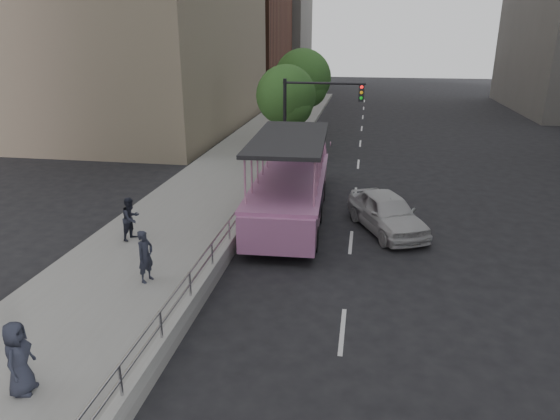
# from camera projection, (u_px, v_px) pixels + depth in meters

# --- Properties ---
(ground) EXTENTS (160.00, 160.00, 0.00)m
(ground) POSITION_uv_depth(u_px,v_px,m) (313.00, 291.00, 15.08)
(ground) COLOR black
(sidewalk) EXTENTS (5.50, 80.00, 0.30)m
(sidewalk) POSITION_uv_depth(u_px,v_px,m) (221.00, 184.00, 25.24)
(sidewalk) COLOR gray
(sidewalk) RESTS_ON ground
(kerb_wall) EXTENTS (0.24, 30.00, 0.36)m
(kerb_wall) POSITION_uv_depth(u_px,v_px,m) (230.00, 244.00, 17.28)
(kerb_wall) COLOR #A9A9A4
(kerb_wall) RESTS_ON sidewalk
(guardrail) EXTENTS (0.07, 22.00, 0.71)m
(guardrail) POSITION_uv_depth(u_px,v_px,m) (229.00, 226.00, 17.06)
(guardrail) COLOR #AEAEB3
(guardrail) RESTS_ON kerb_wall
(duck_boat) EXTENTS (3.10, 10.95, 3.60)m
(duck_boat) POSITION_uv_depth(u_px,v_px,m) (293.00, 182.00, 21.43)
(duck_boat) COLOR black
(duck_boat) RESTS_ON ground
(car) EXTENTS (3.50, 4.85, 1.54)m
(car) POSITION_uv_depth(u_px,v_px,m) (387.00, 212.00, 19.49)
(car) COLOR silver
(car) RESTS_ON ground
(pedestrian_near) EXTENTS (0.55, 0.68, 1.62)m
(pedestrian_near) POSITION_uv_depth(u_px,v_px,m) (145.00, 256.00, 14.83)
(pedestrian_near) COLOR #222532
(pedestrian_near) RESTS_ON sidewalk
(pedestrian_mid) EXTENTS (0.79, 0.91, 1.58)m
(pedestrian_mid) POSITION_uv_depth(u_px,v_px,m) (131.00, 219.00, 17.91)
(pedestrian_mid) COLOR #222532
(pedestrian_mid) RESTS_ON sidewalk
(pedestrian_far) EXTENTS (0.64, 0.87, 1.63)m
(pedestrian_far) POSITION_uv_depth(u_px,v_px,m) (18.00, 358.00, 10.16)
(pedestrian_far) COLOR #222532
(pedestrian_far) RESTS_ON sidewalk
(parking_sign) EXTENTS (0.08, 0.56, 2.47)m
(parking_sign) POSITION_uv_depth(u_px,v_px,m) (274.00, 161.00, 23.92)
(parking_sign) COLOR black
(parking_sign) RESTS_ON ground
(traffic_signal) EXTENTS (4.20, 0.32, 5.20)m
(traffic_signal) POSITION_uv_depth(u_px,v_px,m) (308.00, 113.00, 25.80)
(traffic_signal) COLOR black
(traffic_signal) RESTS_ON ground
(street_tree_near) EXTENTS (3.52, 3.52, 5.72)m
(street_tree_near) POSITION_uv_depth(u_px,v_px,m) (287.00, 98.00, 29.13)
(street_tree_near) COLOR #322416
(street_tree_near) RESTS_ON ground
(street_tree_far) EXTENTS (3.97, 3.97, 6.45)m
(street_tree_far) POSITION_uv_depth(u_px,v_px,m) (304.00, 80.00, 34.51)
(street_tree_far) COLOR #322416
(street_tree_far) RESTS_ON ground
(midrise_stone_b) EXTENTS (16.00, 14.00, 20.00)m
(midrise_stone_b) POSITION_uv_depth(u_px,v_px,m) (253.00, 15.00, 73.75)
(midrise_stone_b) COLOR slate
(midrise_stone_b) RESTS_ON ground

